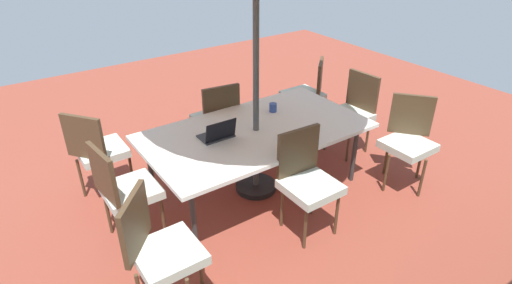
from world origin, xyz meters
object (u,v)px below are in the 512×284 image
Objects in this scene: chair_northeast at (159,247)px; chair_south at (217,117)px; chair_northwest at (409,138)px; chair_southwest at (308,91)px; laptop at (218,134)px; chair_north at (307,178)px; chair_east at (124,188)px; chair_southeast at (97,148)px; dining_table at (256,133)px; cup at (273,108)px; chair_west at (353,109)px.

chair_northeast is 2.17m from chair_south.
chair_southwest is (0.03, -1.59, 0.00)m from chair_northwest.
chair_southwest is 1.96m from laptop.
chair_east is at bearing 153.78° from chair_north.
chair_southeast is (2.78, -1.66, 0.00)m from chair_northwest.
dining_table is at bearing 97.27° from chair_south.
laptop reaches higher than cup.
chair_southeast reaches higher than laptop.
chair_south is 10.42× the size of cup.
chair_south is 0.88m from laptop.
chair_north is 1.00× the size of chair_northwest.
chair_southeast reaches higher than cup.
chair_west is (-2.82, 0.81, 0.00)m from chair_southeast.
chair_northwest is at bearing 47.58° from chair_southwest.
laptop is 0.83m from cup.
dining_table is 1.46m from chair_west.
chair_east is at bearing 36.72° from chair_south.
chair_west is 10.42× the size of cup.
chair_northwest is 1.48m from cup.
chair_northwest is (-2.84, -0.03, 0.00)m from chair_northeast.
chair_southeast is (1.37, -0.05, 0.00)m from chair_south.
chair_northwest reaches higher than cup.
chair_east is (1.41, -0.80, 0.00)m from chair_north.
chair_southeast is (-0.06, -1.68, 0.00)m from chair_northeast.
chair_southeast is 1.00× the size of chair_southwest.
cup is (-0.39, 0.55, 0.22)m from chair_south.
chair_southwest is 1.15m from cup.
chair_northeast is 1.00× the size of chair_northwest.
chair_northwest is at bearing -113.54° from chair_east.
chair_north is 0.96m from laptop.
cup is at bearing -166.01° from laptop.
chair_north is 10.42× the size of cup.
dining_table is at bearing -92.40° from chair_west.
chair_southwest is at bearing -81.59° from chair_east.
cup is (-1.82, -1.08, 0.22)m from chair_northeast.
chair_south is (-1.39, -0.77, 0.00)m from chair_east.
chair_west is at bearing -96.75° from chair_east.
chair_northeast is 1.00× the size of chair_east.
laptop is (1.87, -0.02, 0.22)m from chair_west.
cup is at bearing -105.05° from chair_west.
laptop is at bearing -166.81° from chair_southeast.
chair_northeast is 10.42× the size of cup.
chair_north is 1.64m from chair_west.
chair_northwest is (-1.39, 0.04, 0.00)m from chair_north.
chair_southwest is 1.00× the size of chair_west.
chair_north and chair_northwest have the same top height.
laptop is (0.44, -0.82, 0.22)m from chair_north.
dining_table is at bearing -13.71° from chair_southwest.
laptop is at bearing -154.59° from chair_northwest.
chair_southeast is (-0.01, -0.82, 0.00)m from chair_east.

